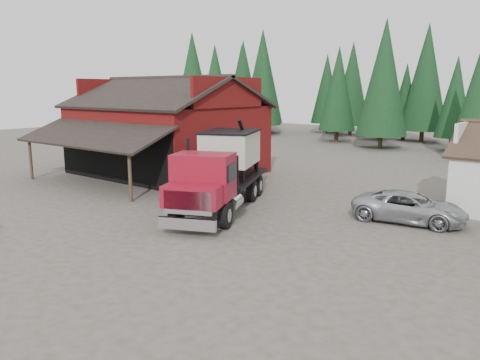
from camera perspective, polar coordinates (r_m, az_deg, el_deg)
The scene contains 8 objects.
ground at distance 21.50m, azimuth -8.10°, elevation -5.84°, with size 120.00×120.00×0.00m, color #49423A.
red_barn at distance 35.56m, azimuth -8.95°, elevation 5.21°, with size 12.80×13.63×7.18m.
conifer_backdrop at distance 58.41m, azimuth 23.27°, elevation 4.01°, with size 76.00×16.00×16.00m, color black, non-canonical shape.
near_pine_a at distance 56.06m, azimuth -3.04°, elevation 11.17°, with size 4.40×4.40×11.40m.
near_pine_b at distance 45.03m, azimuth 27.18°, elevation 9.42°, with size 3.96×3.96×10.40m.
near_pine_d at distance 51.75m, azimuth 17.14°, elevation 11.84°, with size 5.28×5.28×13.40m.
feed_truck at distance 24.24m, azimuth -2.26°, elevation 1.39°, with size 6.60×10.40×4.59m.
silver_car at distance 23.50m, azimuth 19.94°, elevation -3.14°, with size 2.38×5.17×1.44m, color #A8ABB0.
Camera 1 is at (14.99, -14.12, 6.18)m, focal length 35.00 mm.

